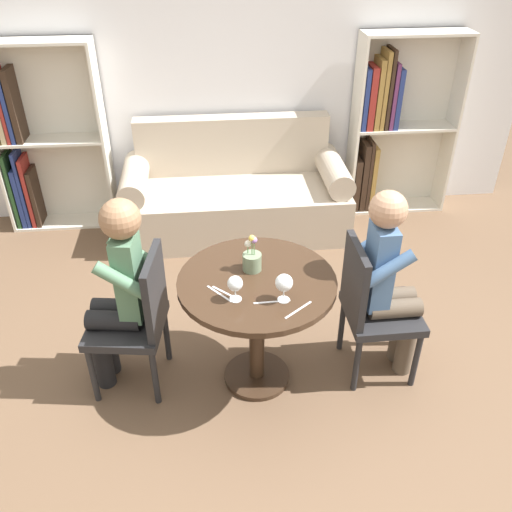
{
  "coord_description": "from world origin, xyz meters",
  "views": [
    {
      "loc": [
        -0.24,
        -2.35,
        2.47
      ],
      "look_at": [
        0.0,
        0.05,
        0.86
      ],
      "focal_mm": 38.0,
      "sensor_mm": 36.0,
      "label": 1
    }
  ],
  "objects_px": {
    "bookshelf_right": "(388,126)",
    "chair_right": "(371,305)",
    "wine_glass_right": "(284,283)",
    "flower_vase": "(252,260)",
    "person_left": "(118,291)",
    "wine_glass_left": "(235,284)",
    "couch": "(235,196)",
    "bookshelf_left": "(37,142)",
    "person_right": "(390,281)",
    "chair_left": "(138,316)"
  },
  "relations": [
    {
      "from": "chair_left",
      "to": "flower_vase",
      "type": "xyz_separation_m",
      "value": [
        0.66,
        0.04,
        0.32
      ]
    },
    {
      "from": "couch",
      "to": "person_left",
      "type": "distance_m",
      "value": 1.94
    },
    {
      "from": "bookshelf_right",
      "to": "chair_right",
      "type": "bearing_deg",
      "value": -108.78
    },
    {
      "from": "person_right",
      "to": "flower_vase",
      "type": "xyz_separation_m",
      "value": [
        -0.78,
        0.07,
        0.15
      ]
    },
    {
      "from": "wine_glass_right",
      "to": "person_left",
      "type": "bearing_deg",
      "value": 162.88
    },
    {
      "from": "person_left",
      "to": "person_right",
      "type": "distance_m",
      "value": 1.52
    },
    {
      "from": "bookshelf_right",
      "to": "chair_right",
      "type": "relative_size",
      "value": 1.75
    },
    {
      "from": "bookshelf_right",
      "to": "wine_glass_left",
      "type": "relative_size",
      "value": 11.09
    },
    {
      "from": "person_right",
      "to": "flower_vase",
      "type": "height_order",
      "value": "person_right"
    },
    {
      "from": "wine_glass_right",
      "to": "wine_glass_left",
      "type": "bearing_deg",
      "value": 172.97
    },
    {
      "from": "chair_right",
      "to": "wine_glass_right",
      "type": "distance_m",
      "value": 0.69
    },
    {
      "from": "bookshelf_right",
      "to": "wine_glass_left",
      "type": "xyz_separation_m",
      "value": [
        -1.5,
        -2.26,
        0.06
      ]
    },
    {
      "from": "couch",
      "to": "chair_left",
      "type": "distance_m",
      "value": 1.9
    },
    {
      "from": "chair_right",
      "to": "bookshelf_right",
      "type": "bearing_deg",
      "value": -19.29
    },
    {
      "from": "person_left",
      "to": "wine_glass_left",
      "type": "distance_m",
      "value": 0.7
    },
    {
      "from": "chair_right",
      "to": "flower_vase",
      "type": "relative_size",
      "value": 4.07
    },
    {
      "from": "bookshelf_left",
      "to": "flower_vase",
      "type": "bearing_deg",
      "value": -51.06
    },
    {
      "from": "bookshelf_left",
      "to": "flower_vase",
      "type": "relative_size",
      "value": 7.13
    },
    {
      "from": "wine_glass_left",
      "to": "person_right",
      "type": "bearing_deg",
      "value": 11.87
    },
    {
      "from": "bookshelf_right",
      "to": "person_right",
      "type": "bearing_deg",
      "value": -106.55
    },
    {
      "from": "couch",
      "to": "person_left",
      "type": "height_order",
      "value": "person_left"
    },
    {
      "from": "chair_left",
      "to": "chair_right",
      "type": "height_order",
      "value": "same"
    },
    {
      "from": "bookshelf_right",
      "to": "wine_glass_left",
      "type": "height_order",
      "value": "bookshelf_right"
    },
    {
      "from": "bookshelf_left",
      "to": "person_right",
      "type": "distance_m",
      "value": 3.17
    },
    {
      "from": "chair_left",
      "to": "person_right",
      "type": "relative_size",
      "value": 0.73
    },
    {
      "from": "couch",
      "to": "bookshelf_right",
      "type": "distance_m",
      "value": 1.48
    },
    {
      "from": "chair_left",
      "to": "person_left",
      "type": "xyz_separation_m",
      "value": [
        -0.09,
        0.02,
        0.17
      ]
    },
    {
      "from": "person_left",
      "to": "person_right",
      "type": "height_order",
      "value": "person_left"
    },
    {
      "from": "couch",
      "to": "wine_glass_left",
      "type": "distance_m",
      "value": 2.06
    },
    {
      "from": "wine_glass_left",
      "to": "flower_vase",
      "type": "relative_size",
      "value": 0.64
    },
    {
      "from": "flower_vase",
      "to": "wine_glass_right",
      "type": "bearing_deg",
      "value": -65.02
    },
    {
      "from": "person_left",
      "to": "flower_vase",
      "type": "height_order",
      "value": "person_left"
    },
    {
      "from": "chair_right",
      "to": "wine_glass_left",
      "type": "distance_m",
      "value": 0.89
    },
    {
      "from": "person_right",
      "to": "wine_glass_right",
      "type": "bearing_deg",
      "value": 108.11
    },
    {
      "from": "wine_glass_right",
      "to": "flower_vase",
      "type": "xyz_separation_m",
      "value": [
        -0.13,
        0.29,
        -0.04
      ]
    },
    {
      "from": "couch",
      "to": "chair_right",
      "type": "distance_m",
      "value": 1.93
    },
    {
      "from": "couch",
      "to": "bookshelf_left",
      "type": "bearing_deg",
      "value": 170.56
    },
    {
      "from": "person_left",
      "to": "wine_glass_right",
      "type": "relative_size",
      "value": 7.87
    },
    {
      "from": "bookshelf_left",
      "to": "chair_right",
      "type": "height_order",
      "value": "bookshelf_left"
    },
    {
      "from": "wine_glass_right",
      "to": "bookshelf_right",
      "type": "bearing_deg",
      "value": 61.17
    },
    {
      "from": "bookshelf_left",
      "to": "person_left",
      "type": "height_order",
      "value": "bookshelf_left"
    },
    {
      "from": "chair_right",
      "to": "wine_glass_left",
      "type": "height_order",
      "value": "chair_right"
    },
    {
      "from": "person_left",
      "to": "wine_glass_right",
      "type": "height_order",
      "value": "person_left"
    },
    {
      "from": "couch",
      "to": "flower_vase",
      "type": "distance_m",
      "value": 1.8
    },
    {
      "from": "bookshelf_left",
      "to": "chair_right",
      "type": "distance_m",
      "value": 3.11
    },
    {
      "from": "bookshelf_left",
      "to": "bookshelf_right",
      "type": "relative_size",
      "value": 1.0
    },
    {
      "from": "couch",
      "to": "bookshelf_right",
      "type": "relative_size",
      "value": 1.2
    },
    {
      "from": "couch",
      "to": "chair_left",
      "type": "height_order",
      "value": "couch"
    },
    {
      "from": "chair_left",
      "to": "wine_glass_right",
      "type": "xyz_separation_m",
      "value": [
        0.79,
        -0.25,
        0.36
      ]
    },
    {
      "from": "couch",
      "to": "chair_left",
      "type": "relative_size",
      "value": 2.09
    }
  ]
}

